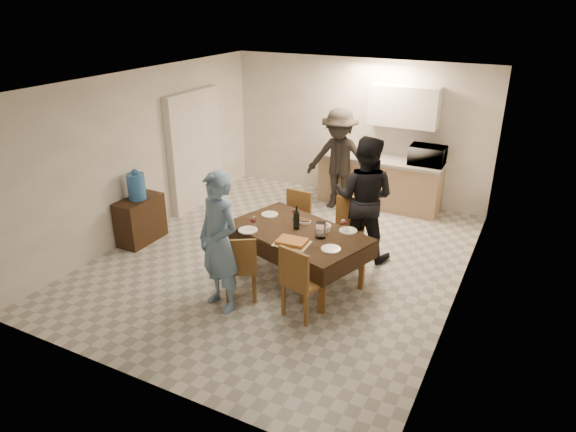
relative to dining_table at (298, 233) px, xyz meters
name	(u,v)px	position (x,y,z in m)	size (l,w,h in m)	color
floor	(283,258)	(-0.45, 0.42, -0.69)	(5.00, 6.00, 0.02)	beige
ceiling	(282,81)	(-0.45, 0.42, 1.91)	(5.00, 6.00, 0.02)	white
wall_back	(357,129)	(-0.45, 3.42, 0.61)	(5.00, 0.02, 2.60)	white
wall_front	(131,271)	(-0.45, -2.58, 0.61)	(5.00, 0.02, 2.60)	white
wall_left	(145,153)	(-2.95, 0.42, 0.61)	(0.02, 6.00, 2.60)	white
wall_right	(468,207)	(2.05, 0.42, 0.61)	(0.02, 6.00, 2.60)	white
stub_partition	(195,150)	(-2.87, 1.62, 0.36)	(0.15, 1.40, 2.10)	white
kitchen_base_cabinet	(379,183)	(0.15, 3.10, -0.26)	(2.20, 0.60, 0.86)	tan
kitchen_worktop	(381,160)	(0.15, 3.10, 0.19)	(2.24, 0.64, 0.05)	#9D9D98
upper_cabinet	(404,106)	(0.45, 3.24, 1.16)	(1.20, 0.34, 0.70)	white
dining_table	(298,233)	(0.00, 0.00, 0.00)	(2.09, 1.60, 0.72)	black
chair_near_left	(237,261)	(-0.45, -0.84, -0.13)	(0.57, 0.60, 0.49)	brown
chair_near_right	(301,276)	(0.45, -0.84, -0.11)	(0.52, 0.53, 0.52)	brown
chair_far_left	(290,218)	(-0.45, 0.66, -0.13)	(0.42, 0.42, 0.49)	brown
chair_far_right	(347,228)	(0.45, 0.66, -0.10)	(0.54, 0.55, 0.52)	brown
console	(141,220)	(-2.73, -0.08, -0.33)	(0.39, 0.78, 0.72)	#322110
water_jug	(136,186)	(-2.73, -0.08, 0.24)	(0.27, 0.27, 0.40)	#387BCA
wine_bottle	(296,217)	(-0.05, 0.05, 0.20)	(0.08, 0.08, 0.34)	black
water_pitcher	(321,230)	(0.35, -0.05, 0.14)	(0.14, 0.14, 0.21)	white
savoury_tart	(292,242)	(0.10, -0.38, 0.06)	(0.43, 0.33, 0.05)	#CA823B
salad_bowl	(324,228)	(0.30, 0.18, 0.07)	(0.19, 0.19, 0.07)	white
mushroom_dish	(304,221)	(-0.05, 0.28, 0.05)	(0.20, 0.20, 0.03)	white
wine_glass_a	(253,223)	(-0.55, -0.25, 0.14)	(0.09, 0.09, 0.21)	white
wine_glass_b	(344,225)	(0.55, 0.25, 0.13)	(0.08, 0.08, 0.19)	white
wine_glass_c	(295,214)	(-0.20, 0.30, 0.13)	(0.08, 0.08, 0.19)	white
plate_near_left	(248,230)	(-0.60, -0.30, 0.04)	(0.26, 0.26, 0.01)	white
plate_near_right	(331,249)	(0.60, -0.30, 0.04)	(0.25, 0.25, 0.01)	white
plate_far_left	(270,214)	(-0.60, 0.30, 0.04)	(0.24, 0.24, 0.01)	white
plate_far_right	(348,231)	(0.60, 0.30, 0.04)	(0.24, 0.24, 0.01)	white
microwave	(428,155)	(0.97, 3.10, 0.39)	(0.60, 0.41, 0.33)	white
person_near	(219,242)	(-0.55, -1.05, 0.20)	(0.65, 0.43, 1.79)	#648AB0
person_far	(364,198)	(0.55, 1.05, 0.23)	(0.90, 0.70, 1.85)	black
person_kitchen	(339,160)	(-0.49, 2.65, 0.23)	(1.18, 0.68, 1.83)	black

